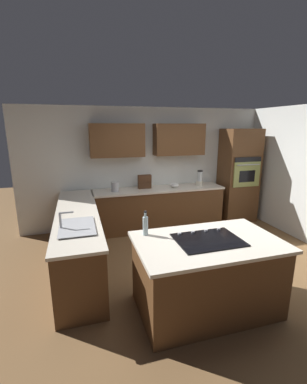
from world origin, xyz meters
name	(u,v)px	position (x,y,z in m)	size (l,w,h in m)	color
ground_plane	(196,264)	(0.00, 0.00, 0.00)	(14.00, 14.00, 0.00)	brown
wall_back	(156,161)	(0.07, -2.05, 1.45)	(6.00, 0.44, 2.60)	silver
lower_cabinets_back	(159,209)	(0.10, -1.72, 0.43)	(2.80, 0.60, 0.86)	brown
countertop_back	(159,189)	(0.10, -1.72, 0.88)	(2.84, 0.64, 0.04)	silver
lower_cabinets_side	(79,240)	(1.82, -0.55, 0.43)	(0.60, 2.90, 0.86)	brown
countertop_side	(77,213)	(1.82, -0.55, 0.88)	(0.64, 2.94, 0.04)	silver
island_base	(206,276)	(0.35, 0.98, 0.43)	(1.63, 0.98, 0.86)	brown
island_top	(208,242)	(0.35, 0.98, 0.88)	(1.71, 1.06, 0.04)	silver
wall_oven	(238,176)	(-1.85, -1.72, 1.08)	(0.80, 0.66, 2.15)	brown
sink_unit	(76,226)	(1.83, 0.14, 0.92)	(0.46, 0.70, 0.23)	#515456
cooktop	(208,240)	(0.35, 0.98, 0.91)	(0.76, 0.56, 0.03)	black
blender	(200,179)	(-0.85, -1.70, 1.05)	(0.15, 0.15, 0.35)	beige
mixing_bowl	(175,185)	(-0.25, -1.70, 0.95)	(0.19, 0.19, 0.10)	white
spice_rack	(145,182)	(0.40, -1.80, 1.05)	(0.28, 0.11, 0.29)	#472B19
kettle	(115,187)	(1.05, -1.70, 1.00)	(0.16, 0.16, 0.20)	#B7BABF
oil_bottle	(145,225)	(1.01, 0.62, 1.03)	(0.07, 0.07, 0.31)	silver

